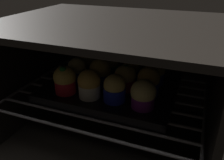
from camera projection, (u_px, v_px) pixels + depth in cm
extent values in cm
cube|color=black|center=(110.00, 133.00, 76.58)|extent=(59.00, 47.00, 1.50)
cube|color=black|center=(109.00, 24.00, 61.32)|extent=(59.00, 47.00, 1.50)
cube|color=black|center=(132.00, 59.00, 88.03)|extent=(59.00, 1.50, 34.00)
cube|color=black|center=(30.00, 70.00, 78.54)|extent=(1.50, 47.00, 34.00)
cube|color=black|center=(214.00, 103.00, 59.36)|extent=(1.50, 47.00, 34.00)
cylinder|color=#4C494C|center=(79.00, 131.00, 54.47)|extent=(54.00, 0.80, 0.80)
cylinder|color=#4C494C|center=(89.00, 119.00, 59.02)|extent=(54.00, 0.80, 0.80)
cylinder|color=#4C494C|center=(98.00, 108.00, 63.58)|extent=(54.00, 0.80, 0.80)
cylinder|color=#4C494C|center=(106.00, 99.00, 68.13)|extent=(54.00, 0.80, 0.80)
cylinder|color=#4C494C|center=(113.00, 90.00, 72.69)|extent=(54.00, 0.80, 0.80)
cylinder|color=#4C494C|center=(119.00, 83.00, 77.24)|extent=(54.00, 0.80, 0.80)
cylinder|color=#4C494C|center=(124.00, 77.00, 81.80)|extent=(54.00, 0.80, 0.80)
cylinder|color=#4C494C|center=(129.00, 71.00, 86.35)|extent=(54.00, 0.80, 0.80)
cylinder|color=#4C494C|center=(36.00, 80.00, 79.42)|extent=(0.80, 42.00, 0.80)
cylinder|color=#4C494C|center=(205.00, 113.00, 61.40)|extent=(0.80, 42.00, 0.80)
cube|color=black|center=(112.00, 89.00, 71.65)|extent=(37.87, 30.22, 1.20)
cube|color=black|center=(90.00, 110.00, 58.84)|extent=(37.87, 0.80, 1.00)
cube|color=black|center=(127.00, 68.00, 83.52)|extent=(37.87, 0.80, 1.00)
cube|color=black|center=(60.00, 76.00, 77.37)|extent=(0.80, 30.22, 1.00)
cube|color=black|center=(174.00, 97.00, 65.00)|extent=(0.80, 30.22, 1.00)
cylinder|color=red|center=(66.00, 86.00, 67.57)|extent=(6.04, 6.04, 3.86)
sphere|color=gold|center=(65.00, 77.00, 66.31)|extent=(6.49, 6.49, 6.49)
sphere|color=#1E6023|center=(63.00, 70.00, 64.24)|extent=(1.96, 1.96, 1.96)
cylinder|color=silver|center=(90.00, 90.00, 65.17)|extent=(6.04, 6.04, 3.86)
sphere|color=gold|center=(89.00, 81.00, 63.85)|extent=(6.36, 6.36, 6.36)
sphere|color=#28702D|center=(89.00, 73.00, 63.57)|extent=(1.83, 1.83, 1.83)
cylinder|color=#1928B7|center=(115.00, 94.00, 63.23)|extent=(6.04, 6.04, 3.86)
sphere|color=#DBBC60|center=(115.00, 85.00, 62.01)|extent=(5.90, 5.90, 5.90)
sphere|color=#1E6023|center=(113.00, 79.00, 61.40)|extent=(1.95, 1.95, 1.95)
cylinder|color=#7A238C|center=(143.00, 100.00, 60.27)|extent=(6.04, 6.04, 3.86)
sphere|color=#E0CC7A|center=(143.00, 92.00, 59.19)|extent=(6.59, 6.59, 6.59)
cylinder|color=#1928B7|center=(78.00, 76.00, 74.14)|extent=(6.04, 6.04, 3.86)
sphere|color=#E0CC7A|center=(77.00, 67.00, 72.82)|extent=(5.90, 5.90, 5.90)
sphere|color=#1E6023|center=(76.00, 61.00, 72.10)|extent=(1.72, 1.72, 1.72)
cylinder|color=#1928B7|center=(100.00, 79.00, 72.12)|extent=(6.04, 6.04, 3.86)
sphere|color=gold|center=(100.00, 69.00, 70.74)|extent=(6.60, 6.60, 6.60)
cylinder|color=red|center=(125.00, 83.00, 69.23)|extent=(6.04, 6.04, 3.86)
sphere|color=#DBBC60|center=(125.00, 75.00, 68.14)|extent=(6.38, 6.38, 6.38)
sphere|color=#19511E|center=(126.00, 68.00, 67.10)|extent=(1.95, 1.95, 1.95)
cylinder|color=#1928B7|center=(148.00, 88.00, 66.62)|extent=(6.04, 6.04, 3.86)
sphere|color=gold|center=(149.00, 78.00, 65.28)|extent=(6.46, 6.46, 6.46)
sphere|color=#1E6023|center=(149.00, 71.00, 64.33)|extent=(1.76, 1.76, 1.76)
cylinder|color=#1928B7|center=(89.00, 67.00, 80.88)|extent=(6.04, 6.04, 3.86)
sphere|color=#E0CC7A|center=(88.00, 60.00, 79.80)|extent=(6.23, 6.23, 6.23)
sphere|color=#1E6023|center=(91.00, 55.00, 79.08)|extent=(2.06, 2.06, 2.06)
cylinder|color=#0C8C84|center=(111.00, 70.00, 78.53)|extent=(6.04, 6.04, 3.86)
sphere|color=#E0CC7A|center=(111.00, 61.00, 77.17)|extent=(6.28, 6.28, 6.28)
sphere|color=#19511E|center=(111.00, 55.00, 76.15)|extent=(2.23, 2.23, 2.23)
cylinder|color=#1928B7|center=(131.00, 74.00, 75.49)|extent=(6.04, 6.04, 3.86)
sphere|color=gold|center=(132.00, 66.00, 74.35)|extent=(5.77, 5.77, 5.77)
cylinder|color=#1928B7|center=(154.00, 77.00, 73.06)|extent=(6.04, 6.04, 3.86)
sphere|color=gold|center=(155.00, 70.00, 71.97)|extent=(6.29, 6.29, 6.29)
sphere|color=#28702D|center=(155.00, 63.00, 71.43)|extent=(2.22, 2.22, 2.22)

